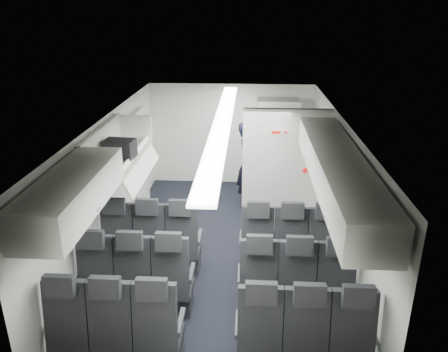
# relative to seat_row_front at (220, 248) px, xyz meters

# --- Properties ---
(cabin_shell) EXTENTS (3.41, 6.01, 2.16)m
(cabin_shell) POSITION_rel_seat_row_front_xyz_m (0.00, 0.53, 0.72)
(cabin_shell) COLOR black
(cabin_shell) RESTS_ON ground
(seat_row_front) EXTENTS (3.33, 0.56, 1.24)m
(seat_row_front) POSITION_rel_seat_row_front_xyz_m (0.00, 0.00, 0.00)
(seat_row_front) COLOR black
(seat_row_front) RESTS_ON cabin_shell
(seat_row_mid) EXTENTS (3.33, 0.56, 1.24)m
(seat_row_mid) POSITION_rel_seat_row_front_xyz_m (0.00, -0.90, 0.00)
(seat_row_mid) COLOR black
(seat_row_mid) RESTS_ON cabin_shell
(seat_row_rear) EXTENTS (3.33, 0.56, 1.24)m
(seat_row_rear) POSITION_rel_seat_row_front_xyz_m (0.00, -1.80, 0.00)
(seat_row_rear) COLOR black
(seat_row_rear) RESTS_ON cabin_shell
(overhead_bin_left_rear) EXTENTS (0.53, 1.80, 0.40)m
(overhead_bin_left_rear) POSITION_rel_seat_row_front_xyz_m (-1.40, -1.47, 1.46)
(overhead_bin_left_rear) COLOR silver
(overhead_bin_left_rear) RESTS_ON cabin_shell
(overhead_bin_left_front_open) EXTENTS (0.64, 1.70, 0.72)m
(overhead_bin_left_front_open) POSITION_rel_seat_row_front_xyz_m (-1.44, 0.28, 1.33)
(overhead_bin_left_front_open) COLOR #9E9E93
(overhead_bin_left_front_open) RESTS_ON cabin_shell
(overhead_bin_right_rear) EXTENTS (0.53, 1.80, 0.40)m
(overhead_bin_right_rear) POSITION_rel_seat_row_front_xyz_m (1.40, -1.47, 1.46)
(overhead_bin_right_rear) COLOR silver
(overhead_bin_right_rear) RESTS_ON cabin_shell
(overhead_bin_right_front) EXTENTS (0.53, 1.70, 0.40)m
(overhead_bin_right_front) POSITION_rel_seat_row_front_xyz_m (1.40, 0.28, 1.46)
(overhead_bin_right_front) COLOR silver
(overhead_bin_right_front) RESTS_ON cabin_shell
(bulkhead_partition) EXTENTS (1.40, 0.15, 2.13)m
(bulkhead_partition) POSITION_rel_seat_row_front_xyz_m (0.98, 1.33, 0.67)
(bulkhead_partition) COLOR silver
(bulkhead_partition) RESTS_ON cabin_shell
(galley_unit) EXTENTS (0.85, 0.52, 1.90)m
(galley_unit) POSITION_rel_seat_row_front_xyz_m (0.95, 3.25, 0.55)
(galley_unit) COLOR #939399
(galley_unit) RESTS_ON cabin_shell
(boarding_door) EXTENTS (0.12, 1.27, 1.86)m
(boarding_door) POSITION_rel_seat_row_front_xyz_m (-1.64, 2.09, 0.55)
(boarding_door) COLOR silver
(boarding_door) RESTS_ON cabin_shell
(flight_attendant) EXTENTS (0.53, 0.68, 1.66)m
(flight_attendant) POSITION_rel_seat_row_front_xyz_m (0.38, 2.35, 0.43)
(flight_attendant) COLOR black
(flight_attendant) RESTS_ON ground
(carry_on_bag) EXTENTS (0.43, 0.32, 0.24)m
(carry_on_bag) POSITION_rel_seat_row_front_xyz_m (-1.38, 0.15, 1.42)
(carry_on_bag) COLOR black
(carry_on_bag) RESTS_ON overhead_bin_left_front_open
(papers) EXTENTS (0.18, 0.13, 0.14)m
(papers) POSITION_rel_seat_row_front_xyz_m (0.57, 2.30, 0.69)
(papers) COLOR white
(papers) RESTS_ON flight_attendant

